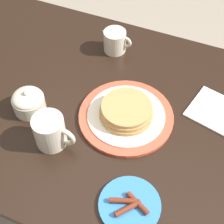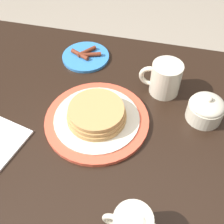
{
  "view_description": "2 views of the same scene",
  "coord_description": "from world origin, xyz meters",
  "px_view_note": "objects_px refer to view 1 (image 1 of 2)",
  "views": [
    {
      "loc": [
        0.2,
        -0.61,
        1.58
      ],
      "look_at": [
        -0.05,
        -0.03,
        0.78
      ],
      "focal_mm": 55.0,
      "sensor_mm": 36.0,
      "label": 1
    },
    {
      "loc": [
        -0.17,
        0.45,
        1.36
      ],
      "look_at": [
        -0.05,
        -0.03,
        0.78
      ],
      "focal_mm": 45.0,
      "sensor_mm": 36.0,
      "label": 2
    }
  ],
  "objects_px": {
    "pancake_plate": "(126,114)",
    "coffee_mug": "(51,131)",
    "side_plate_bacon": "(130,205)",
    "napkin": "(219,113)",
    "sugar_bowl": "(28,101)",
    "creamer_pitcher": "(115,41)"
  },
  "relations": [
    {
      "from": "creamer_pitcher",
      "to": "side_plate_bacon",
      "type": "bearing_deg",
      "value": -63.67
    },
    {
      "from": "pancake_plate",
      "to": "sugar_bowl",
      "type": "relative_size",
      "value": 2.92
    },
    {
      "from": "pancake_plate",
      "to": "coffee_mug",
      "type": "xyz_separation_m",
      "value": [
        -0.16,
        -0.16,
        0.03
      ]
    },
    {
      "from": "coffee_mug",
      "to": "creamer_pitcher",
      "type": "distance_m",
      "value": 0.43
    },
    {
      "from": "creamer_pitcher",
      "to": "napkin",
      "type": "distance_m",
      "value": 0.44
    },
    {
      "from": "coffee_mug",
      "to": "creamer_pitcher",
      "type": "bearing_deg",
      "value": 88.46
    },
    {
      "from": "pancake_plate",
      "to": "coffee_mug",
      "type": "height_order",
      "value": "coffee_mug"
    },
    {
      "from": "creamer_pitcher",
      "to": "pancake_plate",
      "type": "bearing_deg",
      "value": -60.9
    },
    {
      "from": "sugar_bowl",
      "to": "napkin",
      "type": "xyz_separation_m",
      "value": [
        0.54,
        0.21,
        -0.03
      ]
    },
    {
      "from": "coffee_mug",
      "to": "side_plate_bacon",
      "type": "bearing_deg",
      "value": -19.35
    },
    {
      "from": "sugar_bowl",
      "to": "napkin",
      "type": "height_order",
      "value": "sugar_bowl"
    },
    {
      "from": "coffee_mug",
      "to": "sugar_bowl",
      "type": "height_order",
      "value": "coffee_mug"
    },
    {
      "from": "side_plate_bacon",
      "to": "coffee_mug",
      "type": "xyz_separation_m",
      "value": [
        -0.27,
        0.1,
        0.04
      ]
    },
    {
      "from": "creamer_pitcher",
      "to": "napkin",
      "type": "relative_size",
      "value": 0.57
    },
    {
      "from": "pancake_plate",
      "to": "sugar_bowl",
      "type": "bearing_deg",
      "value": -163.58
    },
    {
      "from": "pancake_plate",
      "to": "napkin",
      "type": "bearing_deg",
      "value": 26.06
    },
    {
      "from": "sugar_bowl",
      "to": "pancake_plate",
      "type": "bearing_deg",
      "value": 16.42
    },
    {
      "from": "sugar_bowl",
      "to": "napkin",
      "type": "relative_size",
      "value": 0.49
    },
    {
      "from": "coffee_mug",
      "to": "napkin",
      "type": "distance_m",
      "value": 0.51
    },
    {
      "from": "side_plate_bacon",
      "to": "pancake_plate",
      "type": "bearing_deg",
      "value": 113.29
    },
    {
      "from": "side_plate_bacon",
      "to": "sugar_bowl",
      "type": "bearing_deg",
      "value": 156.2
    },
    {
      "from": "napkin",
      "to": "pancake_plate",
      "type": "bearing_deg",
      "value": -153.94
    }
  ]
}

